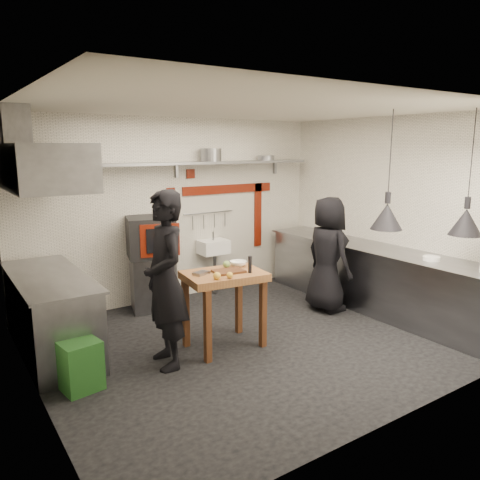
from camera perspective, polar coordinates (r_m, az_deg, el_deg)
floor at (r=5.95m, az=1.80°, el=-12.09°), size 5.00×5.00×0.00m
ceiling at (r=5.48m, az=1.99°, el=15.87°), size 5.00×5.00×0.00m
wall_back at (r=7.34m, az=-7.75°, el=3.65°), size 5.00×0.04×2.80m
wall_front at (r=4.07m, az=19.44°, el=-3.04°), size 5.00×0.04×2.80m
wall_left at (r=4.59m, az=-24.38°, el=-1.84°), size 0.04×4.20×2.80m
wall_right at (r=7.28m, az=18.10°, el=3.14°), size 0.04×4.20×2.80m
red_band_horiz at (r=7.75m, az=-1.39°, el=6.24°), size 1.70×0.02×0.14m
red_band_vert at (r=8.14m, az=2.19°, el=3.08°), size 0.14×0.02×1.10m
red_tile_a at (r=7.38m, az=-6.04°, el=8.03°), size 0.14×0.02×0.14m
red_tile_b at (r=7.24m, az=-8.45°, el=5.77°), size 0.14×0.02×0.14m
back_shelf at (r=7.11m, az=-7.26°, el=9.26°), size 4.60×0.34×0.04m
shelf_bracket_left at (r=6.64m, az=-22.78°, el=7.47°), size 0.04×0.06×0.24m
shelf_bracket_mid at (r=7.25m, az=-7.78°, el=8.49°), size 0.04×0.06×0.24m
shelf_bracket_right at (r=8.27m, az=4.26°, el=8.89°), size 0.04×0.06×0.24m
pan_far_left at (r=6.59m, az=-18.91°, el=9.15°), size 0.39×0.39×0.09m
pan_mid_left at (r=6.62m, az=-17.70°, el=9.15°), size 0.32×0.32×0.07m
stock_pot at (r=7.36m, az=-3.57°, el=10.32°), size 0.33×0.33×0.20m
pan_right at (r=7.96m, az=3.19°, el=9.97°), size 0.33×0.33×0.08m
oven_stand at (r=7.03m, az=-10.54°, el=-5.11°), size 0.73×0.69×0.80m
combi_oven at (r=6.85m, az=-10.86°, el=0.39°), size 0.78×0.75×0.58m
oven_door at (r=6.57m, az=-9.72°, el=-0.03°), size 0.54×0.17×0.46m
oven_glass at (r=6.54m, az=-9.90°, el=-0.09°), size 0.33×0.10×0.34m
hand_sink at (r=7.54m, az=-3.27°, el=-0.83°), size 0.46×0.34×0.22m
sink_tap at (r=7.51m, az=-3.29°, el=0.51°), size 0.03×0.03×0.14m
sink_drain at (r=7.61m, az=-3.08°, el=-4.12°), size 0.06×0.06×0.66m
utensil_rail at (r=7.57m, az=-3.86°, el=3.35°), size 0.90×0.02×0.02m
counter_right at (r=7.20m, az=15.91°, el=-4.55°), size 0.70×3.80×0.90m
counter_right_top at (r=7.09m, az=16.11°, el=-0.93°), size 0.76×3.90×0.03m
small_bowl_right at (r=6.49m, az=22.30°, el=-2.09°), size 0.25×0.25×0.05m
counter_left at (r=5.90m, az=-22.02°, el=-8.48°), size 0.70×1.90×0.90m
counter_left_top at (r=5.77m, az=-22.36°, el=-4.11°), size 0.76×2.00×0.03m
extractor_hood at (r=5.59m, az=-22.80°, el=8.25°), size 0.78×1.60×0.50m
hood_duct at (r=5.55m, az=-25.71°, el=12.15°), size 0.28×0.28×0.50m
green_bin at (r=5.02m, az=-18.94°, el=-14.22°), size 0.41×0.41×0.50m
prep_table at (r=5.62m, az=-1.93°, el=-8.49°), size 0.99×0.75×0.92m
cutting_board at (r=5.48m, az=-1.40°, el=-3.83°), size 0.37×0.28×0.02m
pepper_mill at (r=5.44m, az=1.22°, el=-3.00°), size 0.05×0.05×0.20m
lemon_a at (r=5.19m, az=-2.82°, el=-4.40°), size 0.11×0.11×0.09m
lemon_b at (r=5.22m, az=-1.25°, el=-4.31°), size 0.09×0.09×0.07m
veg_ball at (r=5.64m, az=-1.66°, el=-3.00°), size 0.12×0.12×0.09m
steel_tray at (r=5.41m, az=-4.75°, el=-4.04°), size 0.21×0.17×0.03m
bowl at (r=5.75m, az=-0.21°, el=-2.89°), size 0.27×0.27×0.06m
heat_lamp_near at (r=5.98m, az=17.77°, el=8.05°), size 0.40×0.40×1.44m
heat_lamp_far at (r=6.12m, az=26.28°, el=7.32°), size 0.45×0.45×1.48m
chef_left at (r=5.07m, az=-9.10°, el=-4.84°), size 0.55×0.76×1.93m
chef_right at (r=6.88m, az=10.64°, el=-1.73°), size 0.58×0.85×1.67m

